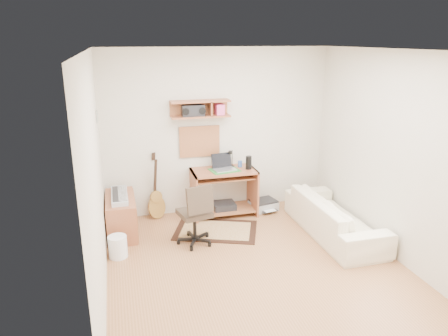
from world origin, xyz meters
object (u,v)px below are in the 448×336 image
object	(u,v)px
desk	(224,192)
task_chair	(194,213)
cabinet	(121,215)
printer	(263,205)
sofa	(335,210)

from	to	relation	value
desk	task_chair	size ratio (longest dim) A/B	1.11
desk	task_chair	xyz separation A→B (m)	(-0.64, -0.85, 0.07)
cabinet	printer	bearing A→B (deg)	7.31
printer	sofa	world-z (taller)	sofa
task_chair	sofa	bearing A→B (deg)	-19.34
printer	sofa	bearing A→B (deg)	-70.56
desk	cabinet	world-z (taller)	desk
task_chair	printer	size ratio (longest dim) A/B	2.15
cabinet	desk	bearing A→B (deg)	9.54
cabinet	sofa	world-z (taller)	sofa
cabinet	printer	xyz separation A→B (m)	(2.29, 0.29, -0.19)
printer	cabinet	bearing A→B (deg)	175.58
desk	sofa	size ratio (longest dim) A/B	0.53
task_chair	printer	xyz separation A→B (m)	(1.32, 0.88, -0.36)
desk	cabinet	bearing A→B (deg)	-170.46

